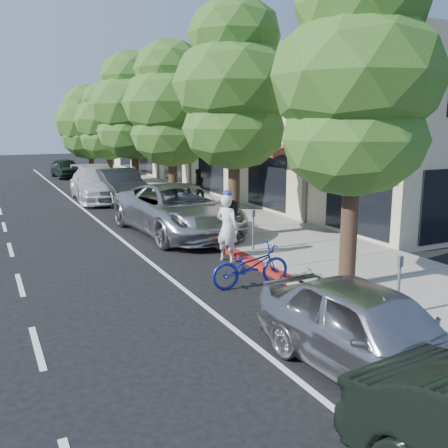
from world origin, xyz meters
TOP-DOWN VIEW (x-y plane):
  - ground at (0.00, 0.00)m, footprint 120.00×120.00m
  - sidewalk at (2.30, 8.00)m, footprint 4.60×56.00m
  - curb at (0.00, 8.00)m, footprint 0.30×56.00m
  - curb_red_segment at (0.00, 1.00)m, footprint 0.32×4.00m
  - storefront_building at (9.60, 18.00)m, footprint 10.00×36.00m
  - street_tree_0 at (0.90, -2.00)m, footprint 3.97×3.97m
  - street_tree_1 at (0.90, 4.00)m, footprint 4.11×4.11m
  - street_tree_2 at (0.90, 10.00)m, footprint 4.30×4.30m
  - street_tree_3 at (0.90, 16.00)m, footprint 4.74×4.74m
  - street_tree_4 at (0.90, 22.00)m, footprint 4.34×4.34m
  - street_tree_5 at (0.90, 28.00)m, footprint 5.16×5.16m
  - cyclist at (-0.49, 1.71)m, footprint 0.77×0.87m
  - bicycle at (-1.02, -0.67)m, footprint 2.09×0.85m
  - silver_suv at (-0.50, 5.76)m, footprint 3.47×6.76m
  - dark_sedan at (-0.56, 14.08)m, footprint 2.09×5.31m
  - white_pickup at (-1.32, 15.45)m, footprint 2.83×6.24m
  - dark_suv_far at (-1.05, 28.00)m, footprint 1.97×4.36m
  - near_car_a at (-1.53, -5.50)m, footprint 2.02×4.57m
  - pedestrian at (2.74, 11.52)m, footprint 0.85×0.68m

SIDE VIEW (x-z plane):
  - ground at x=0.00m, z-range 0.00..0.00m
  - sidewalk at x=2.30m, z-range 0.00..0.15m
  - curb at x=0.00m, z-range 0.00..0.15m
  - curb_red_segment at x=0.00m, z-range 0.00..0.15m
  - bicycle at x=-1.02m, z-range 0.00..1.08m
  - dark_suv_far at x=-1.05m, z-range 0.00..1.45m
  - near_car_a at x=-1.53m, z-range 0.00..1.53m
  - dark_sedan at x=-0.56m, z-range 0.00..1.72m
  - white_pickup at x=-1.32m, z-range 0.00..1.77m
  - silver_suv at x=-0.50m, z-range 0.00..1.83m
  - pedestrian at x=2.74m, z-range 0.15..1.82m
  - cyclist at x=-0.49m, z-range 0.00..2.00m
  - storefront_building at x=9.60m, z-range 0.00..7.00m
  - street_tree_5 at x=0.90m, z-range 0.61..7.54m
  - street_tree_4 at x=0.90m, z-range 0.76..7.55m
  - street_tree_2 at x=0.90m, z-range 0.97..8.57m
  - street_tree_3 at x=0.90m, z-range 0.94..8.83m
  - street_tree_0 at x=0.90m, z-range 1.06..8.74m
  - street_tree_1 at x=0.90m, z-range 1.13..9.19m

